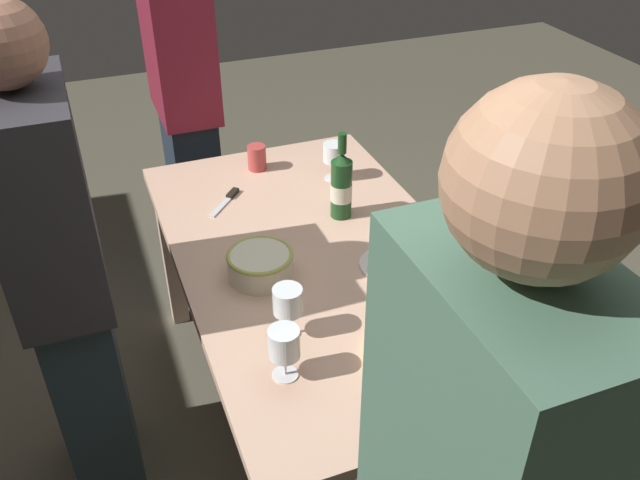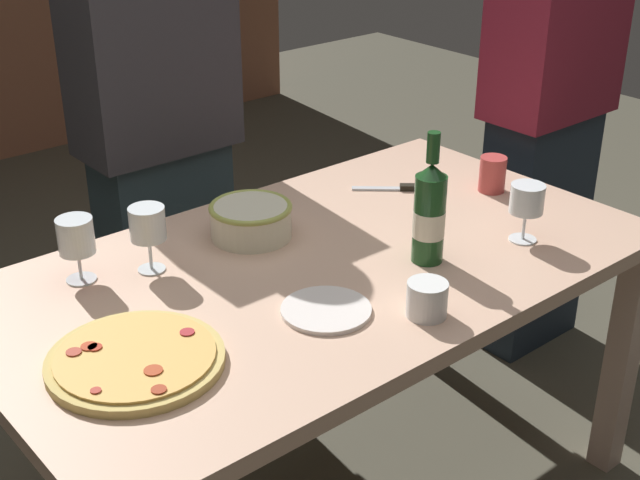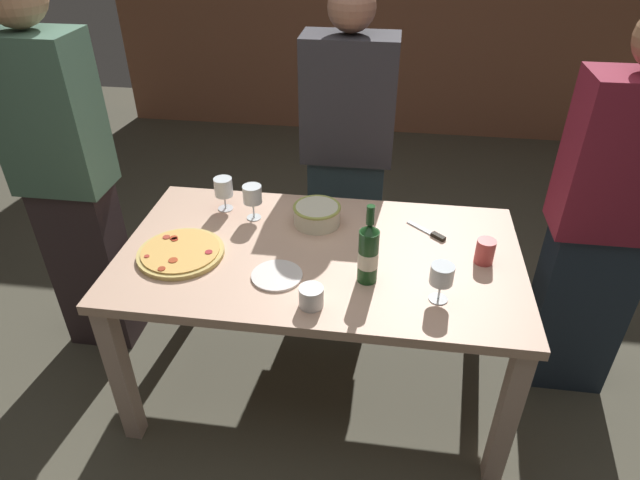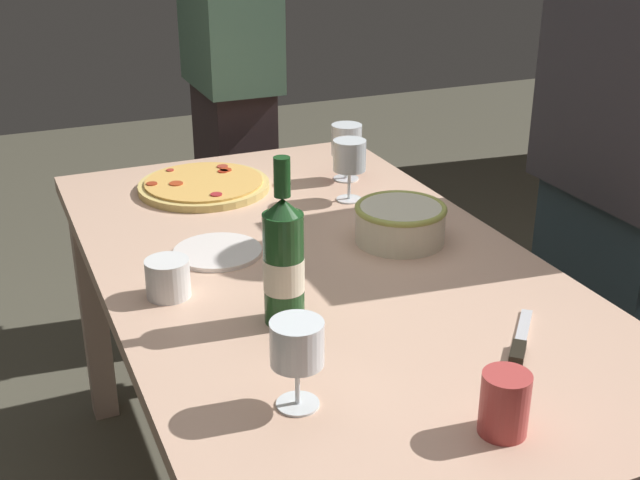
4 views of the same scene
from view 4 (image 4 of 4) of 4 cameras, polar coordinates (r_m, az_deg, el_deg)
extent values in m
cube|color=#D4A98D|center=(1.78, 0.00, -2.26)|extent=(1.60, 0.90, 0.04)
cube|color=beige|center=(2.51, -15.19, -4.59)|extent=(0.07, 0.07, 0.71)
cube|color=beige|center=(2.70, 1.50, -1.63)|extent=(0.07, 0.07, 0.71)
cylinder|color=#D5B866|center=(2.22, -7.91, 3.66)|extent=(0.34, 0.34, 0.02)
cylinder|color=#E6AC52|center=(2.21, -7.93, 3.96)|extent=(0.31, 0.31, 0.01)
cylinder|color=#B4371A|center=(2.28, -6.45, 4.76)|extent=(0.03, 0.03, 0.00)
cylinder|color=#AF2C17|center=(2.27, -6.64, 4.68)|extent=(0.03, 0.03, 0.00)
cylinder|color=#AF3528|center=(2.30, -10.19, 4.70)|extent=(0.02, 0.02, 0.00)
cylinder|color=#A83A28|center=(2.31, -6.67, 5.00)|extent=(0.03, 0.03, 0.00)
cylinder|color=#B03D1C|center=(2.20, -9.78, 3.81)|extent=(0.04, 0.04, 0.00)
cylinder|color=#A0351B|center=(2.21, -11.40, 3.78)|extent=(0.03, 0.03, 0.00)
cylinder|color=#A9272C|center=(2.11, -7.09, 3.09)|extent=(0.03, 0.03, 0.00)
cylinder|color=beige|center=(1.88, 5.49, 1.10)|extent=(0.20, 0.20, 0.08)
torus|color=#A5AD4D|center=(1.86, 5.53, 2.17)|extent=(0.21, 0.21, 0.01)
cylinder|color=#19431C|center=(1.51, -2.49, -1.98)|extent=(0.07, 0.07, 0.21)
cone|color=#19431C|center=(1.46, -2.57, 2.25)|extent=(0.07, 0.07, 0.03)
cylinder|color=#19431C|center=(1.44, -2.61, 4.32)|extent=(0.03, 0.03, 0.07)
cylinder|color=beige|center=(1.51, -2.48, -2.34)|extent=(0.08, 0.08, 0.06)
cylinder|color=white|center=(1.33, -1.53, -11.10)|extent=(0.07, 0.07, 0.00)
cylinder|color=white|center=(1.31, -1.54, -9.74)|extent=(0.01, 0.01, 0.07)
cylinder|color=white|center=(1.27, -1.58, -7.04)|extent=(0.08, 0.08, 0.07)
cylinder|color=white|center=(2.28, 1.79, 4.21)|extent=(0.07, 0.07, 0.00)
cylinder|color=white|center=(2.26, 1.80, 5.05)|extent=(0.01, 0.01, 0.07)
cylinder|color=white|center=(2.24, 1.82, 6.85)|extent=(0.08, 0.08, 0.08)
cylinder|color=maroon|center=(2.25, 1.81, 6.15)|extent=(0.07, 0.07, 0.02)
cylinder|color=white|center=(2.13, 1.98, 2.80)|extent=(0.06, 0.06, 0.00)
cylinder|color=white|center=(2.11, 2.00, 3.81)|extent=(0.01, 0.01, 0.08)
cylinder|color=white|center=(2.09, 2.03, 5.79)|extent=(0.08, 0.08, 0.08)
cylinder|color=#BB413E|center=(1.27, 12.48, -10.84)|extent=(0.07, 0.07, 0.10)
cylinder|color=white|center=(1.65, -10.33, -2.57)|extent=(0.09, 0.09, 0.08)
cylinder|color=white|center=(1.83, -7.00, -0.80)|extent=(0.19, 0.19, 0.01)
cube|color=silver|center=(1.57, 13.68, -5.92)|extent=(0.12, 0.11, 0.01)
cube|color=black|center=(1.48, 13.33, -7.47)|extent=(0.06, 0.06, 0.02)
cube|color=#223138|center=(2.30, 18.61, -6.45)|extent=(0.38, 0.20, 0.81)
cube|color=#342729|center=(2.94, -5.67, 2.11)|extent=(0.32, 0.20, 0.87)
camera|label=1|loc=(3.42, -1.24, 32.18)|focal=37.58mm
camera|label=2|loc=(2.77, -42.98, 22.03)|focal=49.26mm
camera|label=3|loc=(1.75, -74.50, 24.45)|focal=30.57mm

